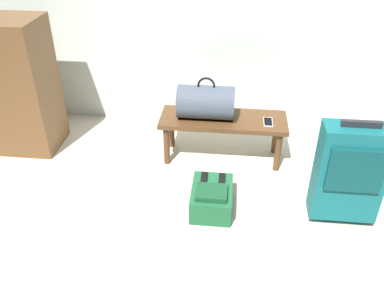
# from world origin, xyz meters

# --- Properties ---
(ground_plane) EXTENTS (6.60, 6.60, 0.00)m
(ground_plane) POSITION_xyz_m (0.00, 0.00, 0.00)
(ground_plane) COLOR beige
(bench) EXTENTS (1.00, 0.36, 0.37)m
(bench) POSITION_xyz_m (0.09, 0.95, 0.32)
(bench) COLOR brown
(bench) RESTS_ON ground
(duffel_bag_slate) EXTENTS (0.44, 0.26, 0.34)m
(duffel_bag_slate) POSITION_xyz_m (-0.05, 0.95, 0.50)
(duffel_bag_slate) COLOR #475160
(duffel_bag_slate) RESTS_ON bench
(cell_phone) EXTENTS (0.07, 0.14, 0.01)m
(cell_phone) POSITION_xyz_m (0.44, 0.91, 0.38)
(cell_phone) COLOR silver
(cell_phone) RESTS_ON bench
(suitcase_upright_teal) EXTENTS (0.42, 0.21, 0.76)m
(suitcase_upright_teal) POSITION_xyz_m (0.92, 0.29, 0.39)
(suitcase_upright_teal) COLOR #14666B
(suitcase_upright_teal) RESTS_ON ground
(backpack_green) EXTENTS (0.28, 0.38, 0.21)m
(backpack_green) POSITION_xyz_m (0.05, 0.30, 0.09)
(backpack_green) COLOR #1E6038
(backpack_green) RESTS_ON ground
(side_cabinet) EXTENTS (0.56, 0.44, 1.10)m
(side_cabinet) POSITION_xyz_m (-1.59, 0.98, 0.55)
(side_cabinet) COLOR brown
(side_cabinet) RESTS_ON ground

